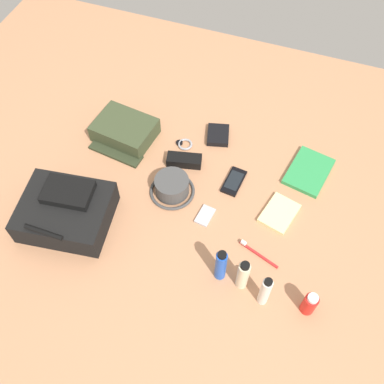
{
  "coord_description": "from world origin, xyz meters",
  "views": [
    {
      "loc": [
        -0.32,
        0.88,
        1.44
      ],
      "look_at": [
        0.0,
        0.0,
        0.04
      ],
      "focal_mm": 41.43,
      "sensor_mm": 36.0,
      "label": 1
    }
  ],
  "objects": [
    {
      "name": "ground_plane",
      "position": [
        0.0,
        0.0,
        -0.01
      ],
      "size": [
        2.64,
        2.02,
        0.02
      ],
      "primitive_type": "cube",
      "color": "tan",
      "rests_on": "ground"
    },
    {
      "name": "backpack",
      "position": [
        0.4,
        0.24,
        0.06
      ],
      "size": [
        0.35,
        0.31,
        0.13
      ],
      "color": "black",
      "rests_on": "ground_plane"
    },
    {
      "name": "toiletry_pouch",
      "position": [
        0.37,
        -0.2,
        0.04
      ],
      "size": [
        0.26,
        0.25,
        0.08
      ],
      "color": "#384228",
      "rests_on": "ground_plane"
    },
    {
      "name": "bucket_hat",
      "position": [
        0.08,
        0.0,
        0.03
      ],
      "size": [
        0.18,
        0.18,
        0.08
      ],
      "color": "#424242",
      "rests_on": "ground_plane"
    },
    {
      "name": "sunscreen_spray",
      "position": [
        -0.51,
        0.29,
        0.05
      ],
      "size": [
        0.05,
        0.05,
        0.11
      ],
      "color": "red",
      "rests_on": "ground_plane"
    },
    {
      "name": "toothpaste_tube",
      "position": [
        -0.36,
        0.31,
        0.08
      ],
      "size": [
        0.03,
        0.03,
        0.16
      ],
      "color": "white",
      "rests_on": "ground_plane"
    },
    {
      "name": "lotion_bottle",
      "position": [
        -0.28,
        0.28,
        0.07
      ],
      "size": [
        0.04,
        0.04,
        0.15
      ],
      "color": "beige",
      "rests_on": "ground_plane"
    },
    {
      "name": "deodorant_spray",
      "position": [
        -0.2,
        0.27,
        0.08
      ],
      "size": [
        0.04,
        0.04,
        0.17
      ],
      "color": "blue",
      "rests_on": "ground_plane"
    },
    {
      "name": "paperback_novel",
      "position": [
        -0.4,
        -0.27,
        0.01
      ],
      "size": [
        0.19,
        0.23,
        0.02
      ],
      "color": "#2D934C",
      "rests_on": "ground_plane"
    },
    {
      "name": "cell_phone",
      "position": [
        -0.13,
        -0.12,
        0.01
      ],
      "size": [
        0.08,
        0.14,
        0.01
      ],
      "color": "black",
      "rests_on": "ground_plane"
    },
    {
      "name": "media_player",
      "position": [
        -0.07,
        0.06,
        0.01
      ],
      "size": [
        0.06,
        0.09,
        0.01
      ],
      "color": "#B7B7BC",
      "rests_on": "ground_plane"
    },
    {
      "name": "wristwatch",
      "position": [
        0.12,
        -0.24,
        0.01
      ],
      "size": [
        0.07,
        0.06,
        0.01
      ],
      "color": "#99999E",
      "rests_on": "ground_plane"
    },
    {
      "name": "toothbrush",
      "position": [
        -0.3,
        0.15,
        0.01
      ],
      "size": [
        0.16,
        0.06,
        0.02
      ],
      "color": "red",
      "rests_on": "ground_plane"
    },
    {
      "name": "wallet",
      "position": [
        -0.0,
        -0.33,
        0.01
      ],
      "size": [
        0.12,
        0.13,
        0.02
      ],
      "primitive_type": "cube",
      "rotation": [
        0.0,
        0.0,
        0.26
      ],
      "color": "black",
      "rests_on": "ground_plane"
    },
    {
      "name": "notepad",
      "position": [
        -0.34,
        -0.04,
        0.01
      ],
      "size": [
        0.14,
        0.17,
        0.02
      ],
      "primitive_type": "cube",
      "rotation": [
        0.0,
        0.0,
        -0.25
      ],
      "color": "beige",
      "rests_on": "ground_plane"
    },
    {
      "name": "sunglasses_case",
      "position": [
        0.09,
        -0.15,
        0.02
      ],
      "size": [
        0.15,
        0.09,
        0.04
      ],
      "primitive_type": "cube",
      "rotation": [
        0.0,
        0.0,
        0.23
      ],
      "color": "black",
      "rests_on": "ground_plane"
    }
  ]
}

